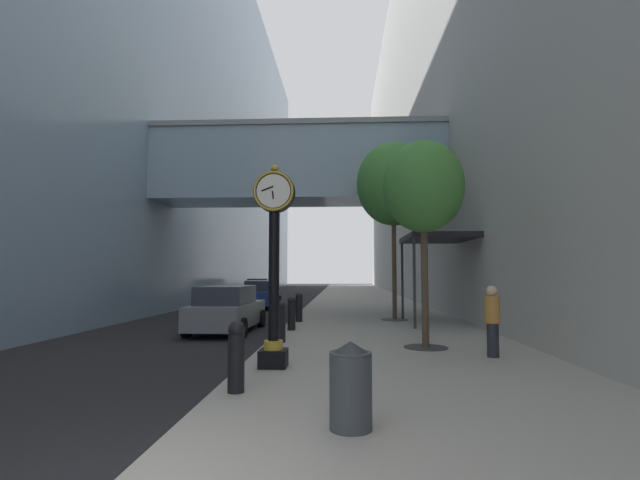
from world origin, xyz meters
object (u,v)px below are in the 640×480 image
(trash_bin, at_px, (351,384))
(pedestrian_walking, at_px, (492,319))
(bollard_nearest, at_px, (236,355))
(car_black_mid, at_px, (260,288))
(car_grey_near, at_px, (227,309))
(street_clock, at_px, (274,255))
(bollard_third, at_px, (281,320))
(street_tree_near, at_px, (423,188))
(street_tree_mid_near, at_px, (393,184))
(car_blue_far, at_px, (261,294))
(bollard_fourth, at_px, (292,312))
(bollard_fifth, at_px, (299,306))

(trash_bin, bearing_deg, pedestrian_walking, 56.38)
(bollard_nearest, xyz_separation_m, pedestrian_walking, (5.07, 3.30, 0.25))
(car_black_mid, bearing_deg, bollard_nearest, -80.43)
(trash_bin, bearing_deg, car_grey_near, 112.08)
(street_clock, distance_m, car_black_mid, 29.27)
(bollard_third, height_order, street_tree_near, street_tree_near)
(trash_bin, bearing_deg, street_tree_mid_near, 81.31)
(car_blue_far, bearing_deg, car_grey_near, -86.04)
(trash_bin, bearing_deg, bollard_fourth, 100.62)
(street_tree_near, bearing_deg, bollard_nearest, -129.85)
(bollard_fourth, xyz_separation_m, car_black_mid, (-5.17, 22.77, 0.04))
(bollard_fifth, relative_size, car_black_mid, 0.25)
(bollard_nearest, bearing_deg, bollard_third, 90.00)
(pedestrian_walking, bearing_deg, street_clock, -164.27)
(trash_bin, height_order, car_black_mid, car_black_mid)
(bollard_nearest, bearing_deg, street_tree_near, 50.15)
(bollard_fifth, relative_size, street_tree_mid_near, 0.15)
(car_grey_near, distance_m, car_blue_far, 11.02)
(street_clock, distance_m, bollard_fourth, 6.18)
(bollard_fifth, xyz_separation_m, car_grey_near, (-2.28, -2.14, 0.05))
(bollard_third, bearing_deg, car_black_mid, 101.50)
(street_tree_near, relative_size, car_black_mid, 1.17)
(bollard_nearest, xyz_separation_m, car_black_mid, (-5.17, 30.67, 0.04))
(bollard_fourth, height_order, street_tree_mid_near, street_tree_mid_near)
(bollard_nearest, height_order, bollard_third, same)
(bollard_fourth, bearing_deg, street_tree_mid_near, 43.13)
(car_grey_near, bearing_deg, bollard_fifth, 43.24)
(bollard_third, bearing_deg, bollard_fourth, 90.00)
(bollard_third, xyz_separation_m, street_tree_near, (3.78, -0.73, 3.50))
(street_clock, distance_m, car_blue_far, 17.82)
(street_tree_near, xyz_separation_m, street_tree_mid_near, (0.00, 6.91, 1.44))
(bollard_fifth, bearing_deg, car_black_mid, 104.39)
(street_tree_near, xyz_separation_m, car_grey_near, (-6.06, 3.86, -3.45))
(car_black_mid, relative_size, car_blue_far, 1.02)
(bollard_third, height_order, car_blue_far, car_blue_far)
(street_clock, distance_m, bollard_fifth, 8.74)
(bollard_fifth, distance_m, street_tree_mid_near, 6.28)
(bollard_third, bearing_deg, bollard_nearest, -90.00)
(bollard_nearest, bearing_deg, street_tree_mid_near, 71.70)
(street_clock, xyz_separation_m, car_blue_far, (-3.34, 17.43, -1.62))
(car_blue_far, bearing_deg, street_clock, -79.16)
(bollard_nearest, relative_size, street_tree_near, 0.21)
(street_tree_near, distance_m, street_tree_mid_near, 7.06)
(bollard_third, relative_size, street_tree_near, 0.21)
(street_tree_mid_near, distance_m, car_blue_far, 11.55)
(trash_bin, height_order, car_blue_far, car_blue_far)
(car_blue_far, bearing_deg, car_black_mid, 100.68)
(bollard_fifth, bearing_deg, car_blue_far, 108.96)
(street_clock, height_order, car_black_mid, street_clock)
(car_blue_far, bearing_deg, bollard_third, -77.85)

